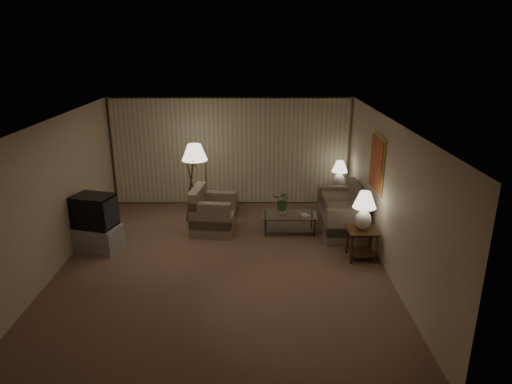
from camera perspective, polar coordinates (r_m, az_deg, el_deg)
ground at (r=8.72m, az=-4.16°, el=-8.98°), size 7.00×7.00×0.00m
room_shell at (r=9.52m, az=-3.66°, el=4.68°), size 6.04×7.02×2.72m
sofa at (r=10.18m, az=10.59°, el=-2.71°), size 1.76×0.90×0.77m
armchair at (r=9.99m, az=-5.34°, el=-2.83°), size 1.14×1.11×0.79m
side_table_near at (r=8.99m, az=13.08°, el=-5.66°), size 0.56×0.56×0.60m
side_table_far at (r=11.36m, az=10.23°, el=-0.32°), size 0.54×0.45×0.60m
table_lamp_near at (r=8.75m, az=13.38°, el=-1.89°), size 0.44×0.44×0.75m
table_lamp_far at (r=11.18m, az=10.40°, el=2.51°), size 0.38×0.38×0.66m
coffee_table at (r=9.98m, az=4.20°, el=-3.54°), size 1.18×0.64×0.41m
tv_cabinet at (r=9.71m, az=-19.20°, el=-5.43°), size 1.18×1.02×0.50m
crt_tv at (r=9.50m, az=-19.56°, el=-2.26°), size 1.04×0.93×0.65m
floor_lamp at (r=10.58m, az=-7.54°, el=1.43°), size 0.58×0.58×1.79m
ottoman at (r=11.19m, az=-3.83°, el=-1.43°), size 0.69×0.69×0.41m
vase at (r=9.89m, az=3.36°, el=-2.35°), size 0.17×0.17×0.17m
flowers at (r=9.79m, az=3.39°, el=-0.70°), size 0.49×0.47×0.44m
book at (r=9.86m, az=5.71°, el=-2.97°), size 0.24×0.27×0.02m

